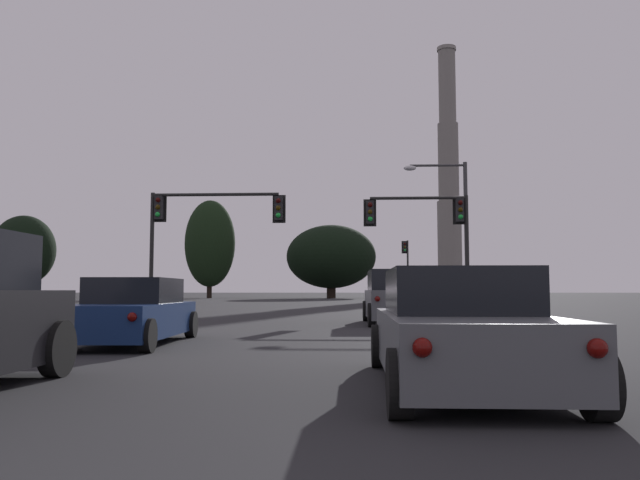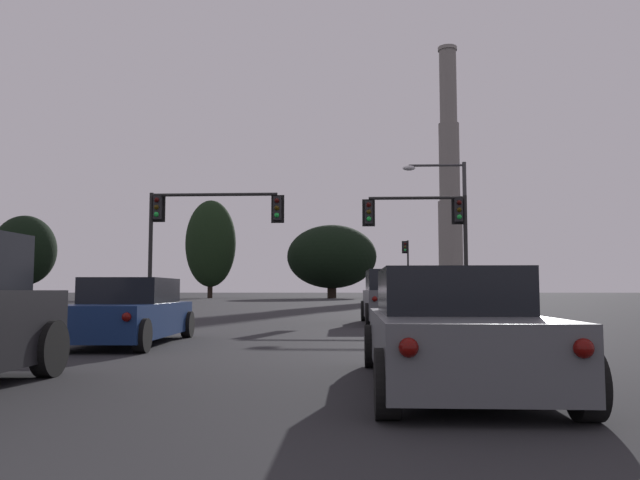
# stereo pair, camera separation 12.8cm
# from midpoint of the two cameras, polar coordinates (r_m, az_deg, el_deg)

# --- Properties ---
(suv_right_lane_front) EXTENTS (2.20, 4.94, 1.86)m
(suv_right_lane_front) POSITION_cam_midpoint_polar(r_m,az_deg,el_deg) (21.80, 6.74, -5.27)
(suv_right_lane_front) COLOR #4C4F54
(suv_right_lane_front) RESTS_ON ground_plane
(sedan_left_lane_second) EXTENTS (2.16, 4.77, 1.43)m
(sedan_left_lane_second) POSITION_cam_midpoint_polar(r_m,az_deg,el_deg) (14.22, -17.00, -6.39)
(sedan_left_lane_second) COLOR navy
(sedan_left_lane_second) RESTS_ON ground_plane
(sedan_right_lane_third) EXTENTS (2.00, 4.71, 1.43)m
(sedan_right_lane_third) POSITION_cam_midpoint_polar(r_m,az_deg,el_deg) (7.80, 12.12, -8.13)
(sedan_right_lane_third) COLOR #4C4F54
(sedan_right_lane_third) RESTS_ON ground_plane
(traffic_light_overhead_left) EXTENTS (6.13, 0.50, 5.50)m
(traffic_light_overhead_left) POSITION_cam_midpoint_polar(r_m,az_deg,el_deg) (28.15, -11.25, 1.74)
(traffic_light_overhead_left) COLOR black
(traffic_light_overhead_left) RESTS_ON ground_plane
(traffic_light_overhead_right) EXTENTS (4.82, 0.50, 5.43)m
(traffic_light_overhead_right) POSITION_cam_midpoint_polar(r_m,az_deg,el_deg) (28.53, 10.03, 1.44)
(traffic_light_overhead_right) COLOR black
(traffic_light_overhead_right) RESTS_ON ground_plane
(traffic_light_far_right) EXTENTS (0.78, 0.50, 6.12)m
(traffic_light_far_right) POSITION_cam_midpoint_polar(r_m,az_deg,el_deg) (62.68, 7.85, -1.96)
(traffic_light_far_right) COLOR black
(traffic_light_far_right) RESTS_ON ground_plane
(street_lamp) EXTENTS (3.18, 0.36, 7.60)m
(street_lamp) POSITION_cam_midpoint_polar(r_m,az_deg,el_deg) (31.92, 12.15, 1.92)
(street_lamp) COLOR #38383A
(street_lamp) RESTS_ON ground_plane
(smokestack) EXTENTS (7.37, 7.37, 49.10)m
(smokestack) POSITION_cam_midpoint_polar(r_m,az_deg,el_deg) (123.74, 11.68, 3.90)
(smokestack) COLOR slate
(smokestack) RESTS_ON ground_plane
(treeline_far_right) EXTENTS (12.97, 11.67, 10.61)m
(treeline_far_right) POSITION_cam_midpoint_polar(r_m,az_deg,el_deg) (90.35, 0.99, -1.54)
(treeline_far_right) COLOR black
(treeline_far_right) RESTS_ON ground_plane
(treeline_center_left) EXTENTS (7.34, 6.61, 14.34)m
(treeline_center_left) POSITION_cam_midpoint_polar(r_m,az_deg,el_deg) (92.53, -10.07, -0.32)
(treeline_center_left) COLOR black
(treeline_center_left) RESTS_ON ground_plane
(treeline_right_mid) EXTENTS (8.74, 7.86, 11.67)m
(treeline_right_mid) POSITION_cam_midpoint_polar(r_m,az_deg,el_deg) (96.92, -25.51, -0.87)
(treeline_right_mid) COLOR black
(treeline_right_mid) RESTS_ON ground_plane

